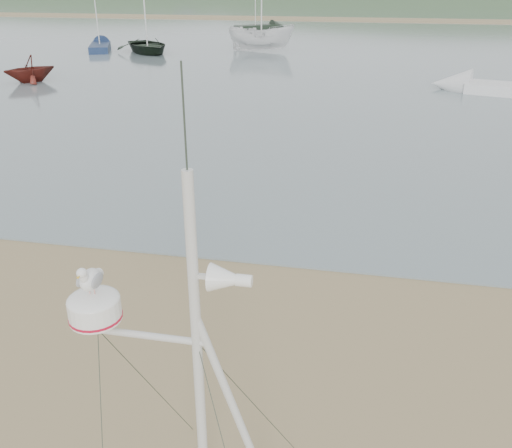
% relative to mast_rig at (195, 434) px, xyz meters
% --- Properties ---
extents(ground, '(560.00, 560.00, 0.00)m').
position_rel_mast_rig_xyz_m(ground, '(-2.12, 1.71, -1.18)').
color(ground, olive).
rests_on(ground, ground).
extents(sandbar, '(560.00, 7.00, 0.07)m').
position_rel_mast_rig_xyz_m(sandbar, '(-2.12, 71.71, -1.11)').
color(sandbar, olive).
rests_on(sandbar, water).
extents(hill_ridge, '(620.00, 180.00, 80.00)m').
position_rel_mast_rig_xyz_m(hill_ridge, '(16.40, 236.71, -20.88)').
color(hill_ridge, '#1E3616').
rests_on(hill_ridge, ground).
extents(mast_rig, '(2.17, 2.31, 4.89)m').
position_rel_mast_rig_xyz_m(mast_rig, '(0.00, 0.00, 0.00)').
color(mast_rig, beige).
rests_on(mast_rig, ground).
extents(boat_dark, '(3.50, 3.23, 5.18)m').
position_rel_mast_rig_xyz_m(boat_dark, '(-14.81, 36.02, 1.45)').
color(boat_dark, black).
rests_on(boat_dark, water).
extents(boat_red, '(2.72, 2.58, 2.72)m').
position_rel_mast_rig_xyz_m(boat_red, '(-16.67, 23.46, 0.22)').
color(boat_red, '#571A13').
rests_on(boat_red, water).
extents(boat_white, '(2.10, 2.05, 5.04)m').
position_rel_mast_rig_xyz_m(boat_white, '(-6.68, 38.91, 1.38)').
color(boat_white, silver).
rests_on(boat_white, water).
extents(sailboat_dark_mid, '(5.37, 4.87, 5.85)m').
position_rel_mast_rig_xyz_m(sailboat_dark_mid, '(-9.43, 56.56, -0.88)').
color(sailboat_dark_mid, black).
rests_on(sailboat_dark_mid, ground).
extents(sailboat_blue_near, '(3.49, 5.86, 5.77)m').
position_rel_mast_rig_xyz_m(sailboat_blue_near, '(-19.44, 37.80, -0.88)').
color(sailboat_blue_near, '#122140').
rests_on(sailboat_blue_near, ground).
extents(sailboat_white_near, '(7.35, 3.55, 7.09)m').
position_rel_mast_rig_xyz_m(sailboat_white_near, '(7.23, 25.24, -0.88)').
color(sailboat_white_near, silver).
rests_on(sailboat_white_near, ground).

